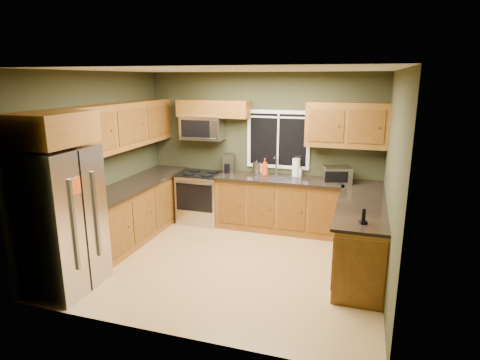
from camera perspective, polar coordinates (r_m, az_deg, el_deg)
The scene contains 29 objects.
floor at distance 5.95m, azimuth -1.50°, elevation -11.56°, with size 4.20×4.20×0.00m, color #A88349.
ceiling at distance 5.36m, azimuth -1.69°, elevation 15.40°, with size 4.20×4.20×0.00m, color white.
back_wall at distance 7.19m, azimuth 3.09°, elevation 4.31°, with size 4.20×4.20×0.00m, color #31331D.
front_wall at distance 3.91m, azimuth -10.23°, elevation -4.55°, with size 4.20×4.20×0.00m, color #31331D.
left_wall at distance 6.48m, azimuth -19.45°, elevation 2.39°, with size 3.60×3.60×0.00m, color #31331D.
right_wall at distance 5.23m, azimuth 20.75°, elevation -0.45°, with size 3.60×3.60×0.00m, color #31331D.
window at distance 7.07m, azimuth 5.44°, elevation 5.76°, with size 1.12×0.03×1.02m.
base_cabinets_left at distance 6.92m, azimuth -14.50°, elevation -4.24°, with size 0.60×2.65×0.90m, color brown.
countertop_left at distance 6.77m, azimuth -14.57°, elevation -0.49°, with size 0.65×2.65×0.04m, color black.
base_cabinets_back at distance 7.03m, azimuth 5.66°, elevation -3.54°, with size 2.17×0.60×0.90m, color brown.
countertop_back at distance 6.88m, azimuth 5.72°, elevation 0.13°, with size 2.17×0.65×0.04m, color black.
base_cabinets_peninsula at distance 6.00m, azimuth 16.86°, elevation -7.30°, with size 0.60×2.52×0.90m.
countertop_peninsula at distance 5.86m, azimuth 16.95°, elevation -2.97°, with size 0.65×2.50×0.04m, color black.
upper_cabinets_left at distance 6.69m, azimuth -16.25°, elevation 7.42°, with size 0.33×2.65×0.72m, color brown.
upper_cabinets_back_left at distance 7.20m, azimuth -3.83°, elevation 10.09°, with size 1.30×0.33×0.30m, color brown.
upper_cabinets_back_right at distance 6.74m, azimuth 14.91°, elevation 7.56°, with size 1.30×0.33×0.72m, color brown.
upper_cabinet_over_fridge at distance 5.16m, azimuth -25.43°, elevation 6.63°, with size 0.72×0.90×0.38m, color brown.
refrigerator at distance 5.40m, azimuth -24.14°, elevation -5.30°, with size 0.74×0.90×1.80m.
range at distance 7.42m, azimuth -5.53°, elevation -2.43°, with size 0.76×0.69×0.94m.
microwave at distance 7.28m, azimuth -5.35°, elevation 7.41°, with size 0.76×0.41×0.42m.
sink at distance 6.91m, azimuth 4.82°, elevation 0.49°, with size 0.60×0.42×0.36m.
toaster_oven at distance 6.69m, azimuth 13.66°, elevation 0.73°, with size 0.50×0.43×0.27m.
coffee_maker at distance 7.25m, azimuth -1.63°, elevation 2.34°, with size 0.24×0.30×0.33m.
kettle at distance 7.12m, azimuth 2.37°, elevation 1.80°, with size 0.17×0.17×0.25m.
paper_towel_roll at distance 6.99m, azimuth 7.98°, elevation 1.78°, with size 0.18×0.18×0.34m.
soap_bottle_a at distance 7.00m, azimuth 3.55°, elevation 1.85°, with size 0.12×0.12×0.30m, color #C64312.
soap_bottle_b at distance 7.02m, azimuth 8.40°, elevation 1.38°, with size 0.09×0.10×0.21m, color white.
soap_bottle_c at distance 7.16m, azimuth 2.86°, elevation 1.54°, with size 0.12×0.12×0.15m, color white.
cordless_phone at distance 4.93m, azimuth 17.13°, elevation -5.33°, with size 0.10×0.10×0.18m.
Camera 1 is at (1.75, -5.06, 2.60)m, focal length 30.00 mm.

